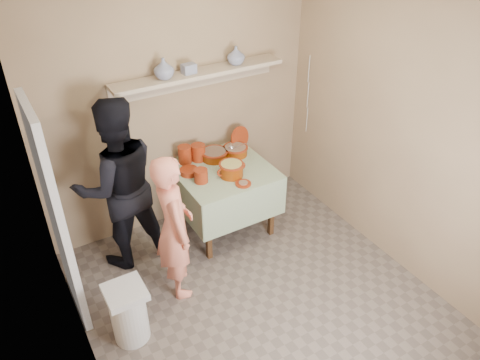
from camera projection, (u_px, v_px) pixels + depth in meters
ground at (267, 310)px, 4.27m from camera, size 3.50×3.50×0.00m
tile_panel at (57, 218)px, 3.79m from camera, size 0.06×0.70×2.00m
plate_stack_a at (185, 155)px, 4.94m from camera, size 0.14×0.14×0.19m
plate_stack_b at (198, 153)px, 4.98m from camera, size 0.15×0.15×0.18m
bowl_stack at (201, 176)px, 4.64m from camera, size 0.14×0.14×0.14m
empty_bowl at (189, 171)px, 4.79m from camera, size 0.19×0.19×0.06m
propped_lid at (240, 138)px, 5.21m from camera, size 0.27×0.13×0.26m
vase_right at (236, 55)px, 4.70m from camera, size 0.21×0.21×0.19m
vase_left at (164, 68)px, 4.36m from camera, size 0.27×0.27×0.20m
ceramic_box at (189, 69)px, 4.51m from camera, size 0.14×0.11×0.09m
person_cook at (174, 227)px, 4.13m from camera, size 0.42×0.57×1.44m
person_helper at (118, 185)px, 4.41m from camera, size 0.87×0.68×1.76m
room_shell at (275, 158)px, 3.39m from camera, size 3.04×3.54×2.62m
serving_table at (223, 178)px, 4.95m from camera, size 0.97×0.97×0.76m
cazuela_meat_a at (214, 154)px, 5.02m from camera, size 0.30×0.30×0.10m
cazuela_meat_b at (235, 150)px, 5.10m from camera, size 0.28×0.28×0.10m
ladle at (232, 148)px, 5.03m from camera, size 0.08×0.26×0.19m
cazuela_rice at (231, 169)px, 4.72m from camera, size 0.33×0.25×0.14m
front_plate at (243, 184)px, 4.63m from camera, size 0.16×0.16×0.03m
wall_shelf at (198, 75)px, 4.63m from camera, size 1.80×0.25×0.21m
trash_bin at (129, 313)px, 3.88m from camera, size 0.32×0.32×0.56m
electrical_cord at (308, 95)px, 5.28m from camera, size 0.01×0.05×0.90m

